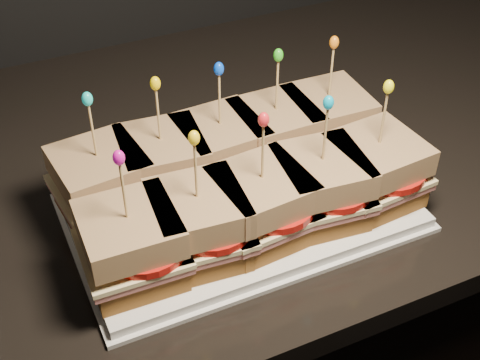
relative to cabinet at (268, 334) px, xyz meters
name	(u,v)px	position (x,y,z in m)	size (l,w,h in m)	color
cabinet	(268,334)	(0.00, 0.00, 0.00)	(2.59, 0.67, 0.90)	black
granite_slab	(277,136)	(0.00, 0.00, 0.46)	(2.63, 0.71, 0.03)	black
platter	(240,209)	(-0.13, -0.15, 0.49)	(0.40, 0.25, 0.02)	white
platter_rim	(240,212)	(-0.13, -0.15, 0.48)	(0.41, 0.26, 0.01)	white
sandwich_0_bread_bot	(105,202)	(-0.28, -0.09, 0.51)	(0.10, 0.10, 0.03)	brown
sandwich_0_ham	(103,191)	(-0.28, -0.09, 0.53)	(0.11, 0.10, 0.01)	#BF6460
sandwich_0_cheese	(102,186)	(-0.28, -0.09, 0.54)	(0.11, 0.10, 0.01)	beige
sandwich_0_tomato	(113,181)	(-0.27, -0.10, 0.54)	(0.10, 0.10, 0.01)	red
sandwich_0_bread_top	(99,167)	(-0.28, -0.09, 0.57)	(0.10, 0.10, 0.03)	#5F2E11
sandwich_0_pick	(93,134)	(-0.28, -0.09, 0.61)	(0.00, 0.00, 0.09)	tan
sandwich_0_frill	(87,99)	(-0.28, -0.09, 0.66)	(0.01, 0.01, 0.02)	#15C0BB
sandwich_1_bread_bot	(165,185)	(-0.21, -0.09, 0.51)	(0.10, 0.10, 0.03)	brown
sandwich_1_ham	(164,174)	(-0.21, -0.09, 0.53)	(0.11, 0.10, 0.01)	#BF6460
sandwich_1_cheese	(163,169)	(-0.21, -0.09, 0.54)	(0.11, 0.10, 0.01)	beige
sandwich_1_tomato	(174,165)	(-0.19, -0.10, 0.54)	(0.10, 0.10, 0.01)	red
sandwich_1_bread_top	(161,150)	(-0.21, -0.09, 0.57)	(0.10, 0.10, 0.03)	#5F2E11
sandwich_1_pick	(158,117)	(-0.21, -0.09, 0.61)	(0.00, 0.00, 0.09)	tan
sandwich_1_frill	(155,83)	(-0.21, -0.09, 0.66)	(0.01, 0.01, 0.02)	#ECC404
sandwich_2_bread_bot	(221,169)	(-0.13, -0.09, 0.51)	(0.10, 0.10, 0.03)	brown
sandwich_2_ham	(221,158)	(-0.13, -0.09, 0.53)	(0.11, 0.10, 0.01)	#BF6460
sandwich_2_cheese	(221,153)	(-0.13, -0.09, 0.54)	(0.11, 0.10, 0.01)	beige
sandwich_2_tomato	(231,149)	(-0.12, -0.10, 0.54)	(0.10, 0.10, 0.01)	red
sandwich_2_bread_top	(220,135)	(-0.13, -0.09, 0.57)	(0.10, 0.10, 0.03)	#5F2E11
sandwich_2_pick	(220,102)	(-0.13, -0.09, 0.61)	(0.00, 0.00, 0.09)	tan
sandwich_2_frill	(219,69)	(-0.13, -0.09, 0.66)	(0.01, 0.01, 0.02)	blue
sandwich_3_bread_bot	(274,154)	(-0.05, -0.09, 0.51)	(0.10, 0.10, 0.03)	brown
sandwich_3_ham	(275,143)	(-0.05, -0.09, 0.53)	(0.11, 0.10, 0.01)	#BF6460
sandwich_3_cheese	(275,139)	(-0.05, -0.09, 0.54)	(0.11, 0.10, 0.01)	beige
sandwich_3_tomato	(286,134)	(-0.04, -0.10, 0.54)	(0.10, 0.10, 0.01)	red
sandwich_3_bread_top	(276,120)	(-0.05, -0.09, 0.57)	(0.10, 0.10, 0.03)	#5F2E11
sandwich_3_pick	(277,88)	(-0.05, -0.09, 0.61)	(0.00, 0.00, 0.09)	tan
sandwich_3_frill	(278,55)	(-0.05, -0.09, 0.66)	(0.01, 0.01, 0.02)	green
sandwich_4_bread_bot	(325,139)	(0.02, -0.09, 0.51)	(0.10, 0.10, 0.03)	brown
sandwich_4_ham	(326,129)	(0.02, -0.09, 0.53)	(0.11, 0.10, 0.01)	#BF6460
sandwich_4_cheese	(326,124)	(0.02, -0.09, 0.54)	(0.11, 0.10, 0.01)	beige
sandwich_4_tomato	(337,120)	(0.03, -0.10, 0.54)	(0.10, 0.10, 0.01)	red
sandwich_4_bread_top	(328,106)	(0.02, -0.09, 0.57)	(0.10, 0.10, 0.03)	#5F2E11
sandwich_4_pick	(331,75)	(0.02, -0.09, 0.61)	(0.00, 0.00, 0.09)	tan
sandwich_4_frill	(334,42)	(0.02, -0.09, 0.66)	(0.01, 0.01, 0.02)	orange
sandwich_5_bread_bot	(134,265)	(-0.28, -0.21, 0.51)	(0.10, 0.10, 0.03)	brown
sandwich_5_ham	(132,253)	(-0.28, -0.21, 0.53)	(0.11, 0.10, 0.01)	#BF6460
sandwich_5_cheese	(132,249)	(-0.28, -0.21, 0.54)	(0.11, 0.10, 0.01)	beige
sandwich_5_tomato	(144,244)	(-0.27, -0.21, 0.54)	(0.10, 0.10, 0.01)	red
sandwich_5_bread_top	(129,229)	(-0.28, -0.21, 0.57)	(0.10, 0.10, 0.03)	#5F2E11
sandwich_5_pick	(124,194)	(-0.28, -0.21, 0.61)	(0.00, 0.00, 0.09)	tan
sandwich_5_frill	(119,158)	(-0.28, -0.21, 0.66)	(0.01, 0.01, 0.02)	#C30F8F
sandwich_6_bread_bot	(200,244)	(-0.21, -0.21, 0.51)	(0.10, 0.10, 0.03)	brown
sandwich_6_ham	(199,232)	(-0.21, -0.21, 0.53)	(0.11, 0.10, 0.01)	#BF6460
sandwich_6_cheese	(199,228)	(-0.21, -0.21, 0.54)	(0.11, 0.10, 0.01)	beige
sandwich_6_tomato	(211,223)	(-0.19, -0.21, 0.54)	(0.10, 0.10, 0.01)	red
sandwich_6_bread_top	(198,208)	(-0.21, -0.21, 0.57)	(0.10, 0.10, 0.03)	#5F2E11
sandwich_6_pick	(196,174)	(-0.21, -0.21, 0.61)	(0.00, 0.00, 0.09)	tan
sandwich_6_frill	(194,138)	(-0.21, -0.21, 0.66)	(0.01, 0.01, 0.02)	yellow
sandwich_7_bread_bot	(261,224)	(-0.13, -0.21, 0.51)	(0.10, 0.10, 0.03)	brown
sandwich_7_ham	(261,213)	(-0.13, -0.21, 0.53)	(0.11, 0.10, 0.01)	#BF6460
sandwich_7_cheese	(261,208)	(-0.13, -0.21, 0.54)	(0.11, 0.10, 0.01)	beige
sandwich_7_tomato	(273,204)	(-0.12, -0.21, 0.54)	(0.10, 0.10, 0.01)	red
sandwich_7_bread_top	(262,189)	(-0.13, -0.21, 0.57)	(0.10, 0.10, 0.03)	#5F2E11
sandwich_7_pick	(263,155)	(-0.13, -0.21, 0.61)	(0.00, 0.00, 0.09)	tan
sandwich_7_frill	(264,120)	(-0.13, -0.21, 0.66)	(0.01, 0.01, 0.02)	red
sandwich_8_bread_bot	(318,206)	(-0.05, -0.21, 0.51)	(0.10, 0.10, 0.03)	brown
sandwich_8_ham	(319,195)	(-0.05, -0.21, 0.53)	(0.11, 0.10, 0.01)	#BF6460
sandwich_8_cheese	(320,190)	(-0.05, -0.21, 0.54)	(0.11, 0.10, 0.01)	beige
sandwich_8_tomato	(332,185)	(-0.04, -0.21, 0.54)	(0.10, 0.10, 0.01)	red
sandwich_8_bread_top	(322,171)	(-0.05, -0.21, 0.57)	(0.10, 0.10, 0.03)	#5F2E11
sandwich_8_pick	(325,137)	(-0.05, -0.21, 0.61)	(0.00, 0.00, 0.09)	tan
sandwich_8_frill	(328,103)	(-0.05, -0.21, 0.66)	(0.01, 0.01, 0.02)	#0596C1
sandwich_9_bread_bot	(372,189)	(0.02, -0.21, 0.51)	(0.10, 0.10, 0.03)	brown
sandwich_9_ham	(374,178)	(0.02, -0.21, 0.53)	(0.11, 0.10, 0.01)	#BF6460
sandwich_9_cheese	(375,173)	(0.02, -0.21, 0.54)	(0.11, 0.10, 0.01)	beige
sandwich_9_tomato	(387,168)	(0.03, -0.21, 0.54)	(0.10, 0.10, 0.01)	red
sandwich_9_bread_top	(378,154)	(0.02, -0.21, 0.57)	(0.10, 0.10, 0.03)	#5F2E11
sandwich_9_pick	(383,121)	(0.02, -0.21, 0.61)	(0.00, 0.00, 0.09)	tan
sandwich_9_frill	(389,87)	(0.02, -0.21, 0.66)	(0.01, 0.01, 0.02)	#F8F30F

